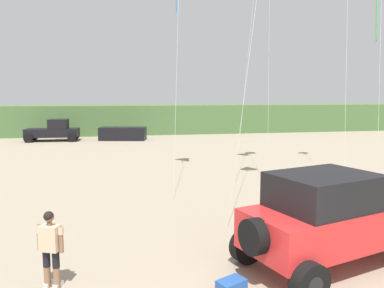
{
  "coord_description": "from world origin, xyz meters",
  "views": [
    {
      "loc": [
        -2.74,
        -4.92,
        4.01
      ],
      "look_at": [
        -0.93,
        3.93,
        2.87
      ],
      "focal_mm": 35.15,
      "sensor_mm": 36.0,
      "label": 1
    }
  ],
  "objects_px": {
    "jeep": "(331,217)",
    "person_watching": "(50,245)",
    "distant_pickup": "(54,131)",
    "distant_sedan": "(123,134)"
  },
  "relations": [
    {
      "from": "person_watching",
      "to": "distant_pickup",
      "type": "bearing_deg",
      "value": 98.4
    },
    {
      "from": "jeep",
      "to": "distant_pickup",
      "type": "bearing_deg",
      "value": 110.41
    },
    {
      "from": "jeep",
      "to": "distant_sedan",
      "type": "distance_m",
      "value": 27.88
    },
    {
      "from": "person_watching",
      "to": "distant_sedan",
      "type": "bearing_deg",
      "value": 85.75
    },
    {
      "from": "jeep",
      "to": "person_watching",
      "type": "distance_m",
      "value": 6.34
    },
    {
      "from": "jeep",
      "to": "person_watching",
      "type": "bearing_deg",
      "value": 178.18
    },
    {
      "from": "person_watching",
      "to": "distant_pickup",
      "type": "distance_m",
      "value": 28.17
    },
    {
      "from": "jeep",
      "to": "person_watching",
      "type": "height_order",
      "value": "jeep"
    },
    {
      "from": "person_watching",
      "to": "distant_sedan",
      "type": "relative_size",
      "value": 0.4
    },
    {
      "from": "person_watching",
      "to": "distant_pickup",
      "type": "relative_size",
      "value": 0.36
    }
  ]
}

